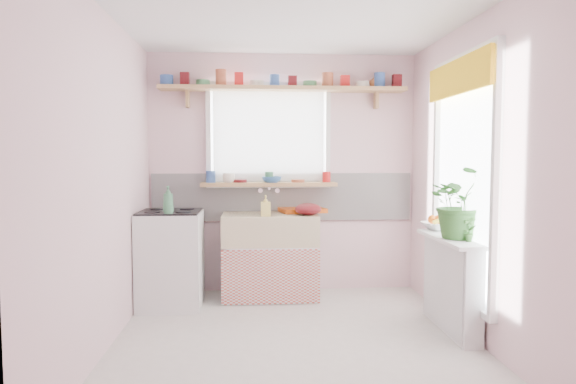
{
  "coord_description": "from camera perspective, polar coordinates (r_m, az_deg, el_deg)",
  "views": [
    {
      "loc": [
        -0.32,
        -3.83,
        1.43
      ],
      "look_at": [
        -0.02,
        0.55,
        1.12
      ],
      "focal_mm": 32.0,
      "sensor_mm": 36.0,
      "label": 1
    }
  ],
  "objects": [
    {
      "name": "room",
      "position": [
        4.79,
        7.88,
        3.24
      ],
      "size": [
        3.2,
        3.2,
        3.2
      ],
      "color": "silver",
      "rests_on": "ground"
    },
    {
      "name": "sink_unit",
      "position": [
        5.22,
        -2.03,
        -7.03
      ],
      "size": [
        0.95,
        0.65,
        1.11
      ],
      "color": "white",
      "rests_on": "ground"
    },
    {
      "name": "cooker",
      "position": [
        5.03,
        -12.89,
        -7.22
      ],
      "size": [
        0.58,
        0.58,
        0.93
      ],
      "color": "white",
      "rests_on": "ground"
    },
    {
      "name": "radiator_ledge",
      "position": [
        4.46,
        17.69,
        -9.58
      ],
      "size": [
        0.22,
        0.95,
        0.78
      ],
      "color": "white",
      "rests_on": "ground"
    },
    {
      "name": "windowsill",
      "position": [
        5.32,
        -2.12,
        0.86
      ],
      "size": [
        1.4,
        0.22,
        0.04
      ],
      "primitive_type": "cube",
      "color": "tan",
      "rests_on": "room"
    },
    {
      "name": "pine_shelf",
      "position": [
        5.35,
        -0.5,
        11.39
      ],
      "size": [
        2.52,
        0.24,
        0.04
      ],
      "primitive_type": "cube",
      "color": "tan",
      "rests_on": "room"
    },
    {
      "name": "shelf_crockery",
      "position": [
        5.36,
        -0.5,
        12.19
      ],
      "size": [
        2.47,
        0.11,
        0.12
      ],
      "color": "#3359A5",
      "rests_on": "pine_shelf"
    },
    {
      "name": "sill_crockery",
      "position": [
        5.32,
        -2.12,
        1.69
      ],
      "size": [
        1.35,
        0.11,
        0.12
      ],
      "color": "#3359A5",
      "rests_on": "windowsill"
    },
    {
      "name": "dish_tray",
      "position": [
        5.34,
        1.6,
        -2.01
      ],
      "size": [
        0.5,
        0.42,
        0.04
      ],
      "primitive_type": "cube",
      "rotation": [
        0.0,
        0.0,
        0.21
      ],
      "color": "#D65513",
      "rests_on": "sink_unit"
    },
    {
      "name": "colander",
      "position": [
        5.07,
        2.25,
        -1.91
      ],
      "size": [
        0.34,
        0.34,
        0.12
      ],
      "primitive_type": "ellipsoid",
      "rotation": [
        0.0,
        0.0,
        -0.34
      ],
      "color": "#5E1015",
      "rests_on": "sink_unit"
    },
    {
      "name": "jade_plant",
      "position": [
        4.3,
        18.64,
        -1.14
      ],
      "size": [
        0.55,
        0.49,
        0.57
      ],
      "primitive_type": "imported",
      "rotation": [
        0.0,
        0.0,
        -0.08
      ],
      "color": "#356D2B",
      "rests_on": "radiator_ledge"
    },
    {
      "name": "fruit_bowl",
      "position": [
        4.77,
        16.37,
        -3.65
      ],
      "size": [
        0.35,
        0.35,
        0.07
      ],
      "primitive_type": "imported",
      "rotation": [
        0.0,
        0.0,
        0.27
      ],
      "color": "white",
      "rests_on": "radiator_ledge"
    },
    {
      "name": "herb_pot",
      "position": [
        4.18,
        19.42,
        -3.78
      ],
      "size": [
        0.13,
        0.1,
        0.21
      ],
      "primitive_type": "imported",
      "rotation": [
        0.0,
        0.0,
        -0.19
      ],
      "color": "#3A712D",
      "rests_on": "radiator_ledge"
    },
    {
      "name": "soap_bottle_sink",
      "position": [
        4.98,
        -2.49,
        -1.53
      ],
      "size": [
        0.09,
        0.09,
        0.2
      ],
      "primitive_type": "imported",
      "rotation": [
        0.0,
        0.0,
        0.0
      ],
      "color": "#FCE670",
      "rests_on": "sink_unit"
    },
    {
      "name": "sill_cup",
      "position": [
        5.26,
        -6.6,
        1.55
      ],
      "size": [
        0.14,
        0.14,
        0.1
      ],
      "primitive_type": "imported",
      "rotation": [
        0.0,
        0.0,
        0.17
      ],
      "color": "white",
      "rests_on": "windowsill"
    },
    {
      "name": "sill_bowl",
      "position": [
        5.26,
        -1.82,
        1.38
      ],
      "size": [
        0.21,
        0.21,
        0.06
      ],
      "primitive_type": "imported",
      "rotation": [
        0.0,
        0.0,
        0.05
      ],
      "color": "#3469AB",
      "rests_on": "windowsill"
    },
    {
      "name": "shelf_vase",
      "position": [
        5.57,
        9.8,
        12.08
      ],
      "size": [
        0.2,
        0.2,
        0.16
      ],
      "primitive_type": "imported",
      "rotation": [
        0.0,
        0.0,
        0.4
      ],
      "color": "#B15F36",
      "rests_on": "pine_shelf"
    },
    {
      "name": "cooker_bottle",
      "position": [
        4.74,
        -13.18,
        -0.85
      ],
      "size": [
        0.11,
        0.11,
        0.25
      ],
      "primitive_type": "imported",
      "rotation": [
        0.0,
        0.0,
        -0.12
      ],
      "color": "#43875B",
      "rests_on": "cooker"
    },
    {
      "name": "fruit",
      "position": [
        4.77,
        16.43,
        -2.93
      ],
      "size": [
        0.2,
        0.14,
        0.1
      ],
      "color": "orange",
      "rests_on": "fruit_bowl"
    }
  ]
}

